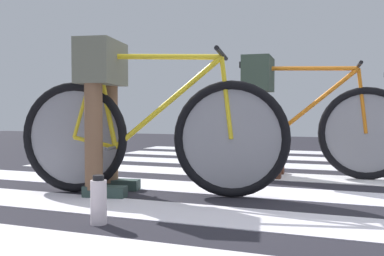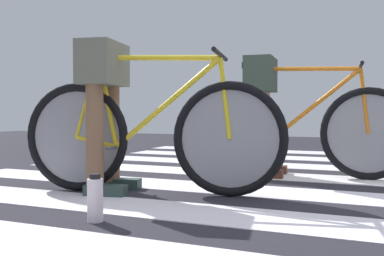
# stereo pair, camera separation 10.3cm
# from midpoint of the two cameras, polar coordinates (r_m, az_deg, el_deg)

# --- Properties ---
(ground) EXTENTS (18.00, 14.00, 0.02)m
(ground) POSITION_cam_midpoint_polar(r_m,az_deg,el_deg) (2.80, 13.96, -9.04)
(ground) COLOR #26242C
(crosswalk_markings) EXTENTS (5.48, 6.53, 0.00)m
(crosswalk_markings) POSITION_cam_midpoint_polar(r_m,az_deg,el_deg) (2.99, 14.46, -8.11)
(crosswalk_markings) COLOR white
(crosswalk_markings) RESTS_ON ground
(bicycle_1_of_3) EXTENTS (1.71, 0.56, 0.93)m
(bicycle_1_of_3) POSITION_cam_midpoint_polar(r_m,az_deg,el_deg) (2.90, -4.41, -0.74)
(bicycle_1_of_3) COLOR black
(bicycle_1_of_3) RESTS_ON ground
(cyclist_1_of_3) EXTENTS (0.38, 0.45, 0.98)m
(cyclist_1_of_3) POSITION_cam_midpoint_polar(r_m,az_deg,el_deg) (3.00, -10.15, 4.05)
(cyclist_1_of_3) COLOR brown
(cyclist_1_of_3) RESTS_ON ground
(bicycle_2_of_3) EXTENTS (1.73, 0.52, 0.93)m
(bicycle_2_of_3) POSITION_cam_midpoint_polar(r_m,az_deg,el_deg) (3.74, 14.11, -0.17)
(bicycle_2_of_3) COLOR black
(bicycle_2_of_3) RESTS_ON ground
(cyclist_2_of_3) EXTENTS (0.35, 0.43, 0.97)m
(cyclist_2_of_3) POSITION_cam_midpoint_polar(r_m,az_deg,el_deg) (3.77, 9.42, 3.57)
(cyclist_2_of_3) COLOR tan
(cyclist_2_of_3) RESTS_ON ground
(water_bottle) EXTENTS (0.08, 0.08, 0.23)m
(water_bottle) POSITION_cam_midpoint_polar(r_m,az_deg,el_deg) (2.22, -10.94, -8.82)
(water_bottle) COLOR white
(water_bottle) RESTS_ON ground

